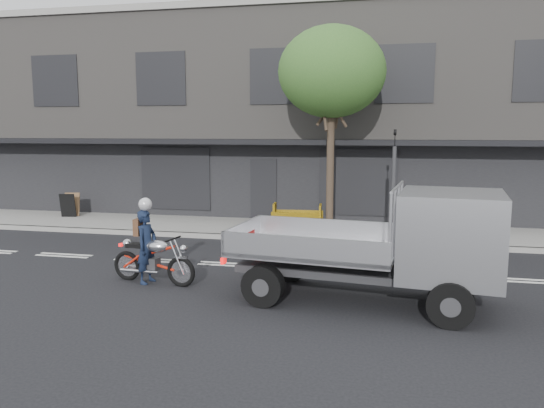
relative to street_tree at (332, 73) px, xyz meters
The scene contains 11 objects.
ground 7.09m from the street_tree, 117.65° to the right, with size 80.00×80.00×0.00m, color black.
sidewalk 5.67m from the street_tree, 167.20° to the left, with size 32.00×3.20×0.15m, color gray.
kerb 5.75m from the street_tree, 153.43° to the right, with size 32.00×0.20×0.15m, color gray.
building_main 7.54m from the street_tree, 107.22° to the left, with size 26.00×10.00×8.00m, color slate.
street_tree is the anchor object (origin of this frame).
traffic_light_pole 4.23m from the street_tree, 23.03° to the right, with size 0.12×0.12×3.50m.
motorcycle 8.46m from the street_tree, 118.90° to the right, with size 2.15×0.63×1.11m.
rider 8.38m from the street_tree, 119.96° to the right, with size 0.62×0.41×1.69m, color #121B32.
flatbed_ute 8.08m from the street_tree, 69.16° to the right, with size 5.48×2.74×2.44m.
construction_barrier 4.79m from the street_tree, behind, with size 1.66×0.66×0.93m, color #F2B10C, non-canonical shape.
sandwich_board 11.18m from the street_tree, behind, with size 0.58×0.38×0.91m, color black, non-canonical shape.
Camera 1 is at (3.94, -12.96, 3.53)m, focal length 35.00 mm.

